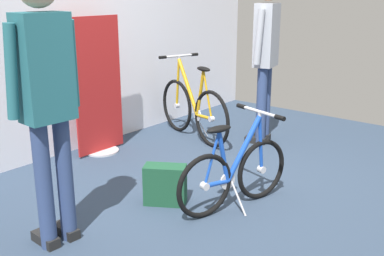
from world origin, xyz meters
TOP-DOWN VIEW (x-y plane):
  - ground_plane at (0.00, 0.00)m, footprint 6.00×6.00m
  - back_wall at (0.00, 1.89)m, footprint 6.00×0.10m
  - floor_banner_stand at (0.05, 1.56)m, footprint 0.60×0.36m
  - folding_bike_foreground at (-0.14, -0.30)m, footprint 1.07×0.52m
  - display_bike_left at (1.05, 1.10)m, footprint 0.57×1.32m
  - visitor_near_wall at (-1.36, 0.33)m, footprint 0.54×0.30m
  - visitor_browsing at (1.45, 0.41)m, footprint 0.52×0.33m
  - backpack_on_floor at (-0.44, 0.18)m, footprint 0.32×0.37m

SIDE VIEW (x-z plane):
  - ground_plane at x=0.00m, z-range 0.00..0.00m
  - backpack_on_floor at x=-0.44m, z-range 0.00..0.33m
  - folding_bike_foreground at x=-0.14m, z-range -0.09..0.69m
  - display_bike_left at x=1.05m, z-range -0.12..0.84m
  - floor_banner_stand at x=0.05m, z-range -0.09..1.35m
  - visitor_browsing at x=1.45m, z-range 0.15..1.96m
  - visitor_near_wall at x=-1.36m, z-range 0.15..1.97m
  - back_wall at x=0.00m, z-range 0.00..2.97m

